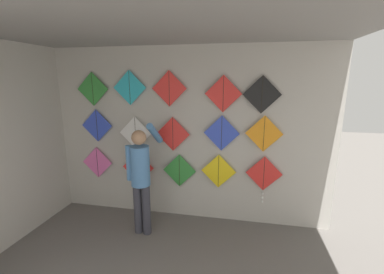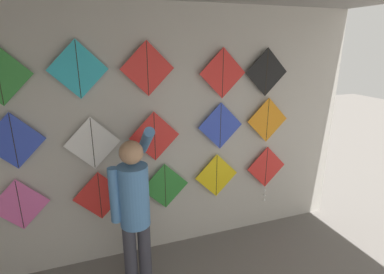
{
  "view_description": "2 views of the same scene",
  "coord_description": "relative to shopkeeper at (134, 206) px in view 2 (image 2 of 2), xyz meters",
  "views": [
    {
      "loc": [
        1.07,
        -0.28,
        2.29
      ],
      "look_at": [
        0.34,
        3.36,
        1.45
      ],
      "focal_mm": 24.0,
      "sensor_mm": 36.0,
      "label": 1
    },
    {
      "loc": [
        -0.67,
        0.55,
        2.39
      ],
      "look_at": [
        0.32,
        3.36,
        1.46
      ],
      "focal_mm": 28.0,
      "sensor_mm": 36.0,
      "label": 2
    }
  ],
  "objects": [
    {
      "name": "kite_14",
      "position": [
        1.68,
        0.57,
        1.12
      ],
      "size": [
        0.55,
        0.01,
        0.55
      ],
      "color": "black"
    },
    {
      "name": "back_panel",
      "position": [
        0.36,
        0.66,
        0.44
      ],
      "size": [
        4.92,
        0.06,
        2.8
      ],
      "primitive_type": "cube",
      "color": "#BCB7AD",
      "rests_on": "ground"
    },
    {
      "name": "shopkeeper",
      "position": [
        0.0,
        0.0,
        0.0
      ],
      "size": [
        0.43,
        0.58,
        1.7
      ],
      "rotation": [
        0.0,
        0.0,
        -0.05
      ],
      "color": "#383842",
      "rests_on": "ground"
    },
    {
      "name": "kite_4",
      "position": [
        1.78,
        0.56,
        -0.13
      ],
      "size": [
        0.55,
        0.04,
        0.76
      ],
      "color": "red"
    },
    {
      "name": "kite_12",
      "position": [
        0.29,
        0.57,
        1.19
      ],
      "size": [
        0.55,
        0.01,
        0.55
      ],
      "color": "red"
    },
    {
      "name": "kite_9",
      "position": [
        1.74,
        0.57,
        0.54
      ],
      "size": [
        0.55,
        0.01,
        0.55
      ],
      "color": "orange"
    },
    {
      "name": "kite_13",
      "position": [
        1.12,
        0.57,
        1.12
      ],
      "size": [
        0.55,
        0.01,
        0.55
      ],
      "color": "red"
    },
    {
      "name": "kite_2",
      "position": [
        0.44,
        0.57,
        -0.14
      ],
      "size": [
        0.55,
        0.01,
        0.55
      ],
      "color": "#338C38"
    },
    {
      "name": "kite_1",
      "position": [
        -0.29,
        0.57,
        -0.13
      ],
      "size": [
        0.55,
        0.01,
        0.55
      ],
      "color": "red"
    },
    {
      "name": "kite_5",
      "position": [
        -1.0,
        0.57,
        0.57
      ],
      "size": [
        0.55,
        0.01,
        0.55
      ],
      "color": "blue"
    },
    {
      "name": "kite_11",
      "position": [
        -0.37,
        0.57,
        1.2
      ],
      "size": [
        0.55,
        0.01,
        0.55
      ],
      "color": "#28B2C6"
    },
    {
      "name": "kite_8",
      "position": [
        1.11,
        0.57,
        0.52
      ],
      "size": [
        0.55,
        0.01,
        0.55
      ],
      "color": "blue"
    },
    {
      "name": "kite_6",
      "position": [
        -0.31,
        0.57,
        0.47
      ],
      "size": [
        0.55,
        0.01,
        0.55
      ],
      "color": "white"
    },
    {
      "name": "kite_7",
      "position": [
        0.33,
        0.57,
        0.47
      ],
      "size": [
        0.55,
        0.01,
        0.55
      ],
      "color": "red"
    },
    {
      "name": "kite_0",
      "position": [
        -1.05,
        0.57,
        -0.09
      ],
      "size": [
        0.55,
        0.01,
        0.55
      ],
      "color": "pink"
    },
    {
      "name": "kite_3",
      "position": [
        1.08,
        0.57,
        -0.1
      ],
      "size": [
        0.55,
        0.01,
        0.55
      ],
      "color": "yellow"
    }
  ]
}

